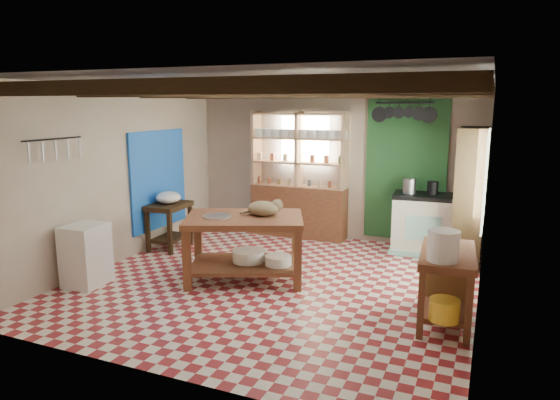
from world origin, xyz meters
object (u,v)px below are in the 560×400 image
at_px(prep_table, 170,226).
at_px(right_counter, 446,287).
at_px(work_table, 245,248).
at_px(stove, 424,224).
at_px(white_cabinet, 86,255).
at_px(cat, 263,208).

xyz_separation_m(prep_table, right_counter, (4.38, -1.16, 0.02)).
xyz_separation_m(work_table, prep_table, (-1.78, 0.81, -0.06)).
distance_m(work_table, prep_table, 1.96).
bearing_deg(work_table, prep_table, 132.46).
height_order(stove, white_cabinet, stove).
relative_size(stove, right_counter, 0.87).
bearing_deg(white_cabinet, work_table, 24.36).
height_order(white_cabinet, cat, cat).
bearing_deg(white_cabinet, right_counter, 3.74).
height_order(work_table, white_cabinet, work_table).
bearing_deg(stove, right_counter, -82.13).
height_order(work_table, right_counter, work_table).
distance_m(white_cabinet, right_counter, 4.45).
bearing_deg(stove, work_table, -137.49).
height_order(stove, cat, cat).
bearing_deg(cat, white_cabinet, 176.41).
xyz_separation_m(white_cabinet, right_counter, (4.40, 0.64, -0.00)).
bearing_deg(cat, right_counter, -44.86).
distance_m(stove, cat, 2.79).
bearing_deg(stove, prep_table, -164.61).
height_order(work_table, stove, stove).
height_order(prep_table, right_counter, right_counter).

